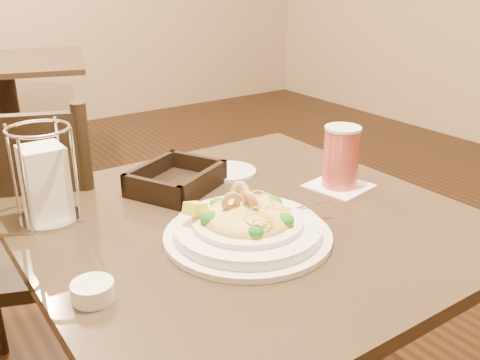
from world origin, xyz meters
TOP-DOWN VIEW (x-y plane):
  - main_table at (0.00, 0.00)m, footprint 0.90×0.90m
  - background_table at (0.04, 2.48)m, footprint 1.13×1.13m
  - dining_chair_near at (-0.34, 0.54)m, footprint 0.55×0.55m
  - pasta_bowl at (-0.05, -0.08)m, footprint 0.37×0.33m
  - drink_glass at (0.29, 0.01)m, footprint 0.16×0.16m
  - bread_basket at (-0.05, 0.22)m, footprint 0.26×0.24m
  - napkin_caddy at (-0.35, 0.23)m, footprint 0.13×0.13m
  - side_plate at (0.12, 0.24)m, footprint 0.15×0.15m
  - butter_ramekin at (-0.38, -0.11)m, footprint 0.09×0.09m

SIDE VIEW (x-z plane):
  - main_table at x=0.00m, z-range 0.13..0.85m
  - background_table at x=0.04m, z-range 0.13..0.85m
  - dining_chair_near at x=-0.34m, z-range 0.03..0.96m
  - side_plate at x=0.12m, z-range 0.72..0.73m
  - butter_ramekin at x=-0.38m, z-range 0.72..0.75m
  - bread_basket at x=-0.05m, z-range 0.71..0.77m
  - pasta_bowl at x=-0.05m, z-range 0.69..0.80m
  - drink_glass at x=0.29m, z-range 0.72..0.87m
  - napkin_caddy at x=-0.35m, z-range 0.70..0.91m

